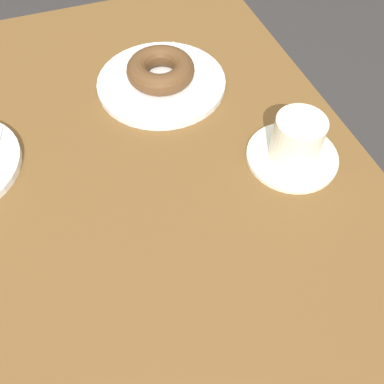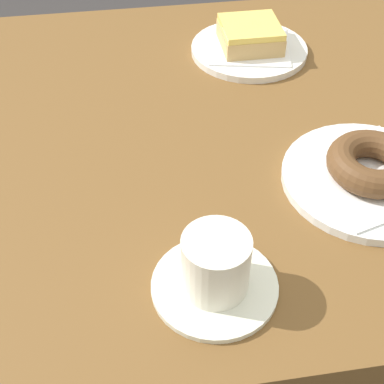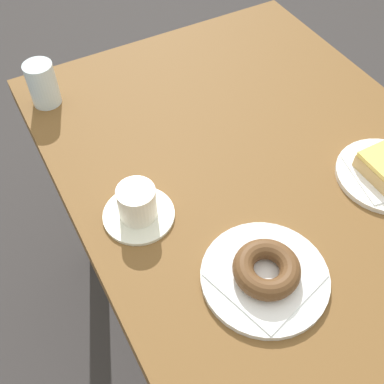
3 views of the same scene
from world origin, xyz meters
TOP-DOWN VIEW (x-y plane):
  - ground_plane at (0.00, 0.00)m, footprint 6.00×6.00m
  - table at (0.00, 0.00)m, footprint 1.07×0.80m
  - plate_chocolate_ring at (-0.23, 0.15)m, footprint 0.22×0.22m
  - napkin_chocolate_ring at (-0.23, 0.15)m, footprint 0.19×0.19m
  - donut_chocolate_ring at (-0.23, 0.15)m, footprint 0.12×0.12m
  - water_glass at (0.41, 0.34)m, footprint 0.07×0.07m
  - coffee_cup at (-0.00, 0.29)m, footprint 0.14×0.14m

SIDE VIEW (x-z plane):
  - ground_plane at x=0.00m, z-range 0.00..0.00m
  - table at x=0.00m, z-range 0.28..1.05m
  - plate_chocolate_ring at x=-0.23m, z-range 0.77..0.78m
  - napkin_chocolate_ring at x=-0.23m, z-range 0.78..0.79m
  - coffee_cup at x=0.00m, z-range 0.76..0.84m
  - donut_chocolate_ring at x=-0.23m, z-range 0.79..0.82m
  - water_glass at x=0.41m, z-range 0.77..0.87m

